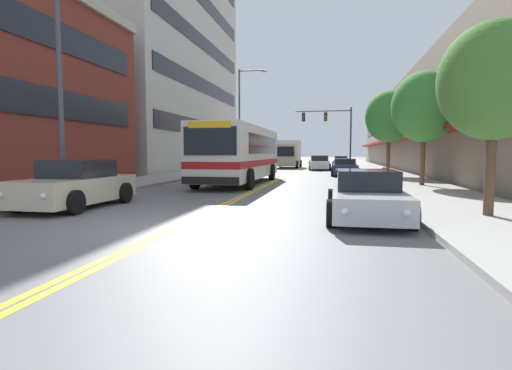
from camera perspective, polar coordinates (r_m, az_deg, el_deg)
The scene contains 23 objects.
ground_plane at distance 45.49m, azimuth 6.64°, elevation 2.45°, with size 240.00×240.00×0.00m, color slate.
sidewalk_left at distance 46.64m, azimuth -2.45°, elevation 2.60°, with size 3.77×106.00×0.13m.
sidewalk_right at distance 45.52m, azimuth 15.96°, elevation 2.38°, with size 3.77×106.00×0.13m.
centre_line at distance 45.49m, azimuth 6.64°, elevation 2.45°, with size 0.34×106.00×0.01m.
office_tower_left at distance 45.18m, azimuth -14.99°, elevation 18.46°, with size 12.08×26.27×25.25m.
storefront_row_right at distance 46.48m, azimuth 23.67°, elevation 7.36°, with size 9.10×68.00×8.48m.
city_bus at distance 22.26m, azimuth -2.21°, elevation 4.71°, with size 2.92×11.05×3.07m.
car_black_parked_left_near at distance 39.59m, azimuth -0.38°, elevation 3.02°, with size 2.03×4.21×1.31m.
car_champagne_parked_left_mid at distance 13.63m, azimuth -24.36°, elevation -0.08°, with size 2.09×4.44×1.48m.
car_silver_parked_right_foreground at distance 10.72m, azimuth 15.52°, elevation -1.55°, with size 1.99×4.58×1.26m.
car_dark_grey_parked_right_mid at distance 51.53m, azimuth 12.03°, elevation 3.29°, with size 2.08×4.35×1.29m.
car_navy_parked_right_far at distance 30.62m, azimuth 12.57°, elevation 2.44°, with size 2.02×4.62×1.26m.
car_red_parked_right_end at distance 42.59m, azimuth 12.26°, elevation 2.96°, with size 2.14×4.34×1.16m.
car_white_moving_lead at distance 40.47m, azimuth 9.16°, elevation 3.08°, with size 2.11×4.79×1.44m.
car_beige_moving_second at distance 53.33m, azimuth 8.71°, elevation 3.40°, with size 1.98×4.60×1.31m.
box_truck at distance 45.98m, azimuth 4.64°, elevation 4.48°, with size 2.71×6.58×3.12m.
traffic_signal_mast at distance 43.73m, azimuth 10.74°, elevation 8.38°, with size 5.97×0.38×6.50m.
street_lamp_left_near at distance 14.77m, azimuth -25.54°, elevation 14.58°, with size 1.79×0.28×7.39m.
street_lamp_left_far at distance 38.03m, azimuth -1.89°, elevation 10.44°, with size 2.70×0.28×9.45m.
street_tree_right_near at distance 11.73m, azimuth 30.89°, elevation 12.60°, with size 2.66×2.66×4.81m.
street_tree_right_mid at distance 21.23m, azimuth 22.92°, elevation 10.23°, with size 3.09×3.09×5.49m.
street_tree_right_far at distance 29.58m, azimuth 18.50°, elevation 9.24°, with size 3.26×3.26×5.88m.
fire_hydrant at distance 20.91m, azimuth 17.76°, elevation 1.27°, with size 0.29×0.21×0.87m.
Camera 1 is at (3.50, -8.32, 1.70)m, focal length 28.00 mm.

